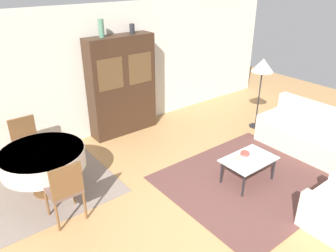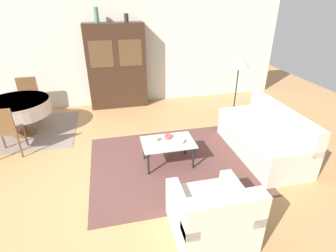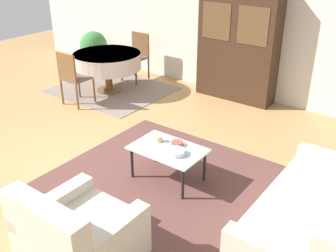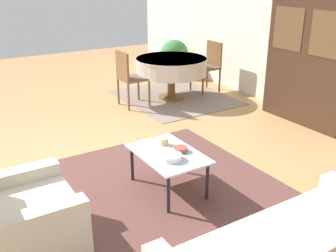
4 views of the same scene
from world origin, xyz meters
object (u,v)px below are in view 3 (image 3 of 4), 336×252
at_px(display_cabinet, 238,42).
at_px(dining_table, 107,61).
at_px(cup, 159,139).
at_px(potted_plant, 94,46).
at_px(dining_chair_far, 137,53).
at_px(armchair, 77,237).
at_px(bowl, 176,152).
at_px(dining_chair_near, 73,75).
at_px(couch, 315,218).
at_px(bowl_small, 177,143).
at_px(coffee_table, 168,152).

height_order(display_cabinet, dining_table, display_cabinet).
relative_size(cup, potted_plant, 0.12).
bearing_deg(dining_chair_far, armchair, 124.46).
bearing_deg(bowl, dining_table, 147.65).
distance_m(armchair, dining_chair_near, 3.90).
bearing_deg(dining_chair_near, cup, -18.48).
distance_m(display_cabinet, potted_plant, 3.60).
distance_m(bowl, potted_plant, 5.19).
height_order(couch, bowl_small, couch).
height_order(armchair, coffee_table, armchair).
distance_m(dining_table, dining_chair_near, 0.87).
relative_size(couch, dining_chair_far, 2.01).
bearing_deg(dining_chair_near, coffee_table, -18.58).
xyz_separation_m(armchair, coffee_table, (-0.17, 1.62, 0.09)).
bearing_deg(cup, display_cabinet, 98.73).
bearing_deg(dining_chair_far, cup, 134.80).
bearing_deg(dining_chair_far, couch, 149.35).
bearing_deg(dining_chair_far, bowl_small, 138.02).
bearing_deg(display_cabinet, coffee_table, -77.81).
distance_m(couch, bowl_small, 1.80).
bearing_deg(display_cabinet, dining_chair_far, -172.12).
relative_size(coffee_table, dining_chair_far, 0.93).
bearing_deg(dining_chair_far, dining_chair_near, 90.00).
relative_size(display_cabinet, potted_plant, 2.59).
bearing_deg(dining_chair_near, dining_chair_far, 90.00).
bearing_deg(couch, dining_chair_far, 59.35).
relative_size(display_cabinet, bowl, 9.78).
distance_m(couch, potted_plant, 6.65).
distance_m(display_cabinet, dining_chair_near, 2.99).
relative_size(coffee_table, bowl_small, 5.93).
xyz_separation_m(cup, bowl, (0.36, -0.13, -0.01)).
relative_size(couch, bowl_small, 12.86).
xyz_separation_m(coffee_table, dining_chair_far, (-2.78, 2.67, 0.16)).
distance_m(armchair, cup, 1.74).
distance_m(armchair, potted_plant, 6.19).
height_order(coffee_table, bowl_small, bowl_small).
distance_m(dining_chair_near, bowl, 3.10).
height_order(display_cabinet, bowl_small, display_cabinet).
xyz_separation_m(dining_chair_near, potted_plant, (-1.41, 1.84, -0.09)).
distance_m(cup, potted_plant, 4.82).
height_order(cup, bowl_small, cup).
distance_m(armchair, bowl, 1.57).
relative_size(coffee_table, potted_plant, 1.10).
bearing_deg(cup, bowl, -20.04).
bearing_deg(display_cabinet, cup, -81.27).
xyz_separation_m(display_cabinet, dining_chair_far, (-2.13, -0.30, -0.49)).
distance_m(couch, dining_chair_near, 4.72).
bearing_deg(potted_plant, cup, -34.13).
height_order(dining_table, dining_chair_far, dining_chair_far).
height_order(display_cabinet, cup, display_cabinet).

